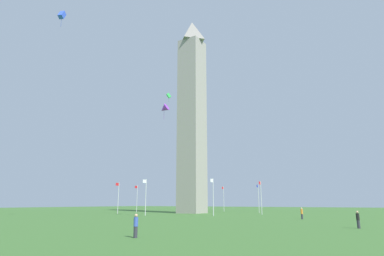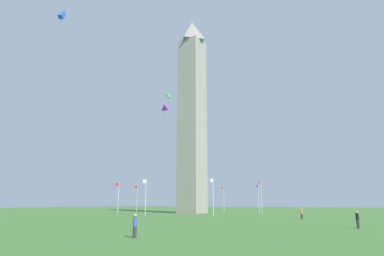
# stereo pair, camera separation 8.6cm
# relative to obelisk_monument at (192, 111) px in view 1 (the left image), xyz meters

# --- Properties ---
(ground_plane) EXTENTS (260.00, 260.00, 0.00)m
(ground_plane) POSITION_rel_obelisk_monument_xyz_m (0.00, 0.00, -25.89)
(ground_plane) COLOR #3D6B2D
(obelisk_monument) EXTENTS (5.70, 5.70, 51.78)m
(obelisk_monument) POSITION_rel_obelisk_monument_xyz_m (0.00, 0.00, 0.00)
(obelisk_monument) COLOR gray
(obelisk_monument) RESTS_ON ground
(flagpole_n) EXTENTS (1.12, 0.14, 7.17)m
(flagpole_n) POSITION_rel_obelisk_monument_xyz_m (17.80, 0.00, -21.93)
(flagpole_n) COLOR silver
(flagpole_n) RESTS_ON ground
(flagpole_ne) EXTENTS (1.12, 0.14, 7.17)m
(flagpole_ne) POSITION_rel_obelisk_monument_xyz_m (12.60, 12.54, -21.93)
(flagpole_ne) COLOR silver
(flagpole_ne) RESTS_ON ground
(flagpole_e) EXTENTS (1.12, 0.14, 7.17)m
(flagpole_e) POSITION_rel_obelisk_monument_xyz_m (0.07, 17.73, -21.93)
(flagpole_e) COLOR silver
(flagpole_e) RESTS_ON ground
(flagpole_se) EXTENTS (1.12, 0.14, 7.17)m
(flagpole_se) POSITION_rel_obelisk_monument_xyz_m (-12.47, 12.54, -21.93)
(flagpole_se) COLOR silver
(flagpole_se) RESTS_ON ground
(flagpole_s) EXTENTS (1.12, 0.14, 7.17)m
(flagpole_s) POSITION_rel_obelisk_monument_xyz_m (-17.67, 0.00, -21.93)
(flagpole_s) COLOR silver
(flagpole_s) RESTS_ON ground
(flagpole_sw) EXTENTS (1.12, 0.14, 7.17)m
(flagpole_sw) POSITION_rel_obelisk_monument_xyz_m (-12.47, -12.54, -21.93)
(flagpole_sw) COLOR silver
(flagpole_sw) RESTS_ON ground
(flagpole_w) EXTENTS (1.12, 0.14, 7.17)m
(flagpole_w) POSITION_rel_obelisk_monument_xyz_m (0.07, -17.73, -21.93)
(flagpole_w) COLOR silver
(flagpole_w) RESTS_ON ground
(flagpole_nw) EXTENTS (1.12, 0.14, 7.17)m
(flagpole_nw) POSITION_rel_obelisk_monument_xyz_m (12.60, -12.54, -21.93)
(flagpole_nw) COLOR silver
(flagpole_nw) RESTS_ON ground
(person_black_shirt) EXTENTS (0.32, 0.32, 1.70)m
(person_black_shirt) POSITION_rel_obelisk_monument_xyz_m (31.85, 39.07, -25.05)
(person_black_shirt) COLOR #2D2D38
(person_black_shirt) RESTS_ON ground
(person_orange_shirt) EXTENTS (0.32, 0.32, 1.75)m
(person_orange_shirt) POSITION_rel_obelisk_monument_xyz_m (15.98, 29.89, -25.02)
(person_orange_shirt) COLOR #2D2D38
(person_orange_shirt) RESTS_ON ground
(person_blue_shirt) EXTENTS (0.32, 0.32, 1.70)m
(person_blue_shirt) POSITION_rel_obelisk_monument_xyz_m (50.14, 25.95, -25.04)
(person_blue_shirt) COLOR #2D2D38
(person_blue_shirt) RESTS_ON ground
(kite_purple_delta) EXTENTS (1.77, 2.14, 3.09)m
(kite_purple_delta) POSITION_rel_obelisk_monument_xyz_m (22.14, 7.43, -6.12)
(kite_purple_delta) COLOR purple
(kite_green_box) EXTENTS (1.25, 1.21, 2.31)m
(kite_green_box) POSITION_rel_obelisk_monument_xyz_m (10.48, -0.01, 1.23)
(kite_green_box) COLOR green
(kite_blue_box) EXTENTS (1.51, 1.20, 2.85)m
(kite_blue_box) POSITION_rel_obelisk_monument_xyz_m (40.52, 0.27, 6.10)
(kite_blue_box) COLOR blue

